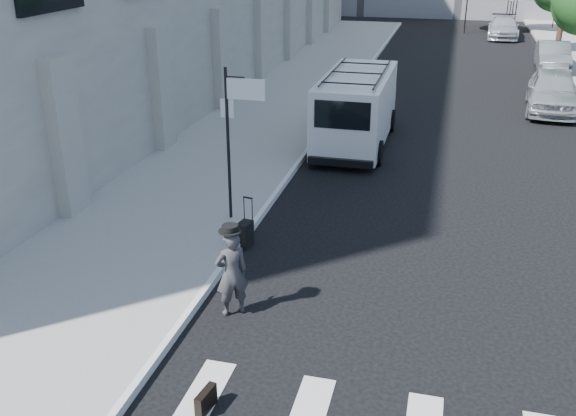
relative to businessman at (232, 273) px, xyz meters
The scene contains 10 objects.
ground 1.60m from the businessman, 20.23° to the left, with size 120.00×120.00×0.00m, color black.
sidewalk_left 16.76m from the businessman, 100.18° to the left, with size 4.50×48.00×0.15m, color gray.
sign_pole 4.25m from the businessman, 106.25° to the left, with size 1.03×0.07×3.50m.
businessman is the anchor object (origin of this frame).
briefcase 2.64m from the businessman, 79.69° to the right, with size 0.12×0.44×0.34m, color black.
suitcase 2.70m from the businessman, 103.23° to the left, with size 0.31×0.43×1.10m.
cargo_van 10.62m from the businessman, 86.94° to the left, with size 2.14×6.00×2.26m.
parked_car_a 17.91m from the businessman, 66.50° to the left, with size 1.83×4.55×1.55m, color #9EA1A5.
parked_car_b 26.03m from the businessman, 71.89° to the left, with size 1.46×4.20×1.38m, color #595C60.
parked_car_c 35.91m from the businessman, 79.91° to the left, with size 1.88×4.62×1.34m, color #ACAEB4.
Camera 1 is at (2.11, -9.76, 6.28)m, focal length 40.00 mm.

